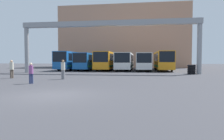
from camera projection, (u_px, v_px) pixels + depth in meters
ground_plane at (51, 95)px, 9.98m from camera, size 200.00×200.00×0.00m
building_backdrop at (124, 39)px, 53.37m from camera, size 32.01×12.00×15.26m
overhead_gantry at (108, 30)px, 26.94m from camera, size 24.29×0.80×7.11m
bus_slot_0 at (71, 60)px, 36.50m from camera, size 2.47×10.42×3.24m
bus_slot_1 at (89, 61)px, 36.26m from camera, size 2.44×10.85×2.99m
bus_slot_2 at (106, 60)px, 35.66m from camera, size 2.58×10.58×3.18m
bus_slot_3 at (125, 61)px, 35.92m from camera, size 2.60×12.05×3.01m
bus_slot_4 at (144, 61)px, 34.55m from camera, size 2.45×10.22×2.95m
bus_slot_5 at (163, 60)px, 34.27m from camera, size 2.47×10.60×3.20m
pedestrian_far_center at (63, 69)px, 18.48m from camera, size 0.37×0.37×1.80m
pedestrian_near_left at (31, 73)px, 14.94m from camera, size 0.33×0.33×1.57m
pedestrian_mid_right at (12, 69)px, 19.52m from camera, size 0.37×0.37×1.78m
tire_stack at (191, 69)px, 25.74m from camera, size 1.04×1.04×1.20m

